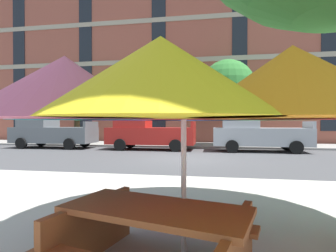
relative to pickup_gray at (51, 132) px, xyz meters
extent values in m
plane|color=#424244|center=(8.89, -3.70, -1.03)|extent=(120.00, 120.00, 0.00)
cube|color=gray|center=(8.89, 3.10, -0.97)|extent=(56.00, 3.60, 0.12)
cube|color=#934C3D|center=(8.89, 11.30, 5.37)|extent=(36.77, 12.00, 12.80)
cube|color=#9E937F|center=(8.89, 5.26, 2.17)|extent=(36.04, 0.08, 0.36)
cube|color=#9E937F|center=(8.89, 5.26, 5.37)|extent=(36.04, 0.08, 0.36)
cube|color=#9E937F|center=(8.89, 5.26, 8.57)|extent=(36.04, 0.08, 0.36)
cube|color=black|center=(-6.43, 5.27, 5.77)|extent=(1.10, 0.06, 11.60)
cube|color=black|center=(-0.30, 5.27, 5.77)|extent=(1.10, 0.06, 11.60)
cube|color=black|center=(5.83, 5.27, 5.77)|extent=(1.10, 0.06, 11.60)
cube|color=black|center=(11.96, 5.27, 5.77)|extent=(1.10, 0.06, 11.60)
cube|color=black|center=(18.09, 5.27, 5.77)|extent=(1.10, 0.06, 11.60)
cube|color=slate|center=(0.24, 0.00, -0.21)|extent=(5.10, 1.90, 0.96)
cube|color=slate|center=(-0.86, 0.00, 0.72)|extent=(1.90, 1.75, 0.90)
cube|color=slate|center=(2.71, 0.00, 0.45)|extent=(0.16, 1.75, 0.36)
cylinder|color=black|center=(1.82, 0.95, -0.69)|extent=(0.68, 0.22, 0.68)
cylinder|color=black|center=(1.82, -0.95, -0.69)|extent=(0.68, 0.22, 0.68)
cylinder|color=black|center=(-1.34, 0.95, -0.69)|extent=(0.68, 0.22, 0.68)
cylinder|color=black|center=(-1.34, -0.95, -0.69)|extent=(0.68, 0.22, 0.68)
cube|color=#B21E19|center=(6.50, 0.00, -0.21)|extent=(5.10, 1.90, 0.96)
cube|color=#B21E19|center=(5.40, 0.00, 0.72)|extent=(1.90, 1.75, 0.90)
cube|color=#B21E19|center=(8.97, 0.00, 0.45)|extent=(0.16, 1.75, 0.36)
cylinder|color=black|center=(8.09, 0.95, -0.69)|extent=(0.68, 0.22, 0.68)
cylinder|color=black|center=(8.09, -0.95, -0.69)|extent=(0.68, 0.22, 0.68)
cylinder|color=black|center=(4.92, 0.95, -0.69)|extent=(0.68, 0.22, 0.68)
cylinder|color=black|center=(4.92, -0.95, -0.69)|extent=(0.68, 0.22, 0.68)
cube|color=#A8AAB2|center=(12.67, 0.00, -0.21)|extent=(5.10, 1.90, 0.96)
cube|color=#A8AAB2|center=(11.57, 0.00, 0.72)|extent=(1.90, 1.75, 0.90)
cube|color=#A8AAB2|center=(15.14, 0.00, 0.45)|extent=(0.16, 1.75, 0.36)
cylinder|color=black|center=(14.25, 0.95, -0.69)|extent=(0.68, 0.22, 0.68)
cylinder|color=black|center=(14.25, -0.95, -0.69)|extent=(0.68, 0.22, 0.68)
cylinder|color=black|center=(11.09, 0.95, -0.69)|extent=(0.68, 0.22, 0.68)
cylinder|color=black|center=(11.09, -0.95, -0.69)|extent=(0.68, 0.22, 0.68)
cylinder|color=#4C3823|center=(0.09, 3.11, 0.02)|extent=(0.42, 0.42, 2.10)
sphere|color=#2D702D|center=(0.19, 3.04, 2.21)|extent=(1.70, 1.70, 1.70)
sphere|color=#2D702D|center=(-0.03, 2.90, 2.30)|extent=(2.44, 2.44, 2.44)
sphere|color=#2D702D|center=(0.39, 2.79, 1.95)|extent=(2.50, 2.50, 2.50)
sphere|color=#2D702D|center=(0.41, 3.01, 1.84)|extent=(1.68, 1.68, 1.68)
cylinder|color=brown|center=(11.00, 2.91, 0.18)|extent=(0.31, 0.31, 2.41)
sphere|color=#2D702D|center=(11.00, 2.61, 2.92)|extent=(3.49, 3.49, 3.49)
sphere|color=#2D702D|center=(10.92, 3.27, 3.16)|extent=(2.81, 2.81, 2.81)
cylinder|color=silver|center=(9.93, -12.70, 0.04)|extent=(0.06, 0.06, 2.14)
cone|color=red|center=(11.18, -12.70, 0.85)|extent=(1.49, 1.49, 0.51)
cone|color=green|center=(10.81, -11.82, 0.85)|extent=(1.49, 1.49, 0.51)
cone|color=blue|center=(9.93, -11.46, 0.85)|extent=(1.49, 1.49, 0.51)
cone|color=#662D9E|center=(9.05, -11.82, 0.85)|extent=(1.49, 1.49, 0.51)
cone|color=#199EB2|center=(8.69, -12.70, 0.85)|extent=(1.49, 1.49, 0.51)
cone|color=#E5668C|center=(9.05, -13.58, 0.85)|extent=(1.49, 1.49, 0.51)
cone|color=yellow|center=(9.93, -13.94, 0.85)|extent=(1.49, 1.49, 0.51)
cone|color=orange|center=(10.81, -13.58, 0.85)|extent=(1.49, 1.49, 0.51)
cone|color=red|center=(9.93, -12.70, 0.89)|extent=(1.86, 1.86, 0.59)
cube|color=brown|center=(9.70, -13.06, -0.29)|extent=(1.94, 1.22, 0.06)
cube|color=brown|center=(9.85, -12.46, -0.59)|extent=(1.81, 0.72, 0.05)
cube|color=brown|center=(8.94, -12.87, -0.66)|extent=(0.43, 1.38, 0.74)
camera|label=1|loc=(10.28, -15.64, 0.56)|focal=29.25mm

